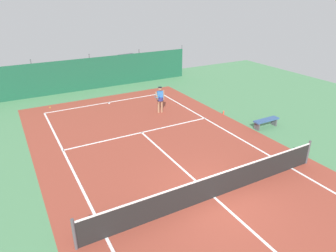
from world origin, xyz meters
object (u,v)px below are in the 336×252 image
Objects in this scene: water_bottle at (224,113)px; tennis_ball_near_player at (50,107)px; courtside_bench at (266,121)px; tennis_net at (215,186)px; parked_car at (130,65)px; tennis_player at (160,98)px.

tennis_ball_near_player is at bearing 145.12° from water_bottle.
courtside_bench is 6.67× the size of water_bottle.
parked_car reaches higher than tennis_net.
courtside_bench is at bearing -73.45° from water_bottle.
water_bottle is at bearing 87.63° from parked_car.
parked_car reaches higher than tennis_ball_near_player.
courtside_bench is (9.95, -9.06, 0.34)m from tennis_ball_near_player.
tennis_net is at bearing 89.92° from tennis_player.
tennis_net is 153.33× the size of tennis_ball_near_player.
water_bottle is (5.51, 6.37, -0.39)m from tennis_net.
courtside_bench is at bearing 30.27° from tennis_net.
tennis_net is 2.30× the size of parked_car.
water_bottle is (9.15, -6.38, 0.09)m from tennis_ball_near_player.
parked_car is (8.08, 5.76, 0.81)m from tennis_ball_near_player.
water_bottle is (-0.80, 2.68, -0.25)m from courtside_bench.
tennis_player is at bearing 129.78° from courtside_bench.
tennis_player is at bearing 75.22° from tennis_net.
parked_car is 12.20m from water_bottle.
parked_car is at bearing 76.51° from tennis_net.
tennis_net reaches higher than tennis_ball_near_player.
tennis_ball_near_player is 9.95m from parked_car.
tennis_ball_near_player is at bearing 28.06° from parked_car.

